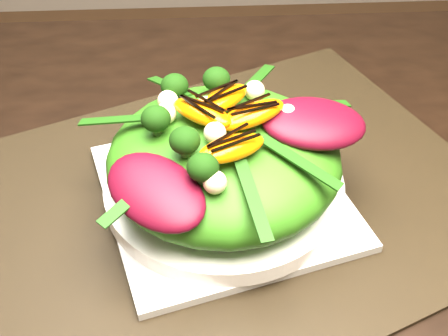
{
  "coord_description": "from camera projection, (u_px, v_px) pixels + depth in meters",
  "views": [
    {
      "loc": [
        -0.23,
        -0.37,
        1.17
      ],
      "look_at": [
        -0.2,
        0.06,
        0.8
      ],
      "focal_mm": 48.0,
      "sensor_mm": 36.0,
      "label": 1
    }
  ],
  "objects": [
    {
      "name": "balsamic_drizzle",
      "position": [
        219.0,
        104.0,
        0.53
      ],
      "size": [
        0.04,
        0.01,
        0.0
      ],
      "primitive_type": "cube",
      "rotation": [
        0.0,
        0.0,
        0.16
      ],
      "color": "black",
      "rests_on": "orange_segment"
    },
    {
      "name": "lettuce_mound",
      "position": [
        224.0,
        158.0,
        0.56
      ],
      "size": [
        0.29,
        0.29,
        0.08
      ],
      "primitive_type": "ellipsoid",
      "rotation": [
        0.0,
        0.0,
        -0.41
      ],
      "color": "#347215",
      "rests_on": "salad_bowl"
    },
    {
      "name": "broccoli_floret",
      "position": [
        154.0,
        96.0,
        0.56
      ],
      "size": [
        0.05,
        0.05,
        0.04
      ],
      "primitive_type": "sphere",
      "rotation": [
        0.0,
        0.0,
        -0.42
      ],
      "color": "black",
      "rests_on": "lettuce_mound"
    },
    {
      "name": "macadamia_nut",
      "position": [
        250.0,
        144.0,
        0.51
      ],
      "size": [
        0.02,
        0.02,
        0.02
      ],
      "primitive_type": "sphere",
      "rotation": [
        0.0,
        0.0,
        0.12
      ],
      "color": "#F9EBB0",
      "rests_on": "lettuce_mound"
    },
    {
      "name": "dining_table",
      "position": [
        437.0,
        249.0,
        0.58
      ],
      "size": [
        1.6,
        0.9,
        0.75
      ],
      "primitive_type": "cube",
      "color": "black",
      "rests_on": "floor"
    },
    {
      "name": "orange_segment",
      "position": [
        219.0,
        112.0,
        0.54
      ],
      "size": [
        0.07,
        0.04,
        0.02
      ],
      "primitive_type": "ellipsoid",
      "rotation": [
        0.0,
        0.0,
        0.16
      ],
      "color": "#FF6E04",
      "rests_on": "lettuce_mound"
    },
    {
      "name": "plate_base",
      "position": [
        224.0,
        195.0,
        0.6
      ],
      "size": [
        0.28,
        0.28,
        0.01
      ],
      "primitive_type": "cube",
      "rotation": [
        0.0,
        0.0,
        0.28
      ],
      "color": "silver",
      "rests_on": "placemat"
    },
    {
      "name": "placemat",
      "position": [
        224.0,
        200.0,
        0.6
      ],
      "size": [
        0.64,
        0.58,
        0.0
      ],
      "primitive_type": "cube",
      "rotation": [
        0.0,
        0.0,
        0.41
      ],
      "color": "black",
      "rests_on": "dining_table"
    },
    {
      "name": "salad_bowl",
      "position": [
        224.0,
        186.0,
        0.59
      ],
      "size": [
        0.27,
        0.27,
        0.02
      ],
      "primitive_type": "cylinder",
      "rotation": [
        0.0,
        0.0,
        -0.18
      ],
      "color": "white",
      "rests_on": "plate_base"
    },
    {
      "name": "radicchio_leaf",
      "position": [
        314.0,
        123.0,
        0.54
      ],
      "size": [
        0.1,
        0.06,
        0.02
      ],
      "primitive_type": "ellipsoid",
      "rotation": [
        0.0,
        0.0,
        0.01
      ],
      "color": "#450715",
      "rests_on": "lettuce_mound"
    }
  ]
}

